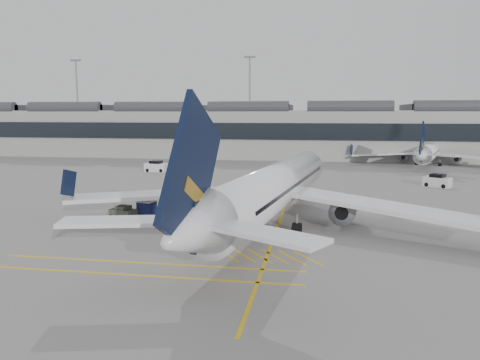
% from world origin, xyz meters
% --- Properties ---
extents(ground, '(220.00, 220.00, 0.00)m').
position_xyz_m(ground, '(0.00, 0.00, 0.00)').
color(ground, gray).
rests_on(ground, ground).
extents(terminal, '(200.00, 20.45, 12.40)m').
position_xyz_m(terminal, '(0.00, 71.93, 6.14)').
color(terminal, '#9E9E99').
rests_on(terminal, ground).
extents(light_masts, '(113.00, 0.60, 25.45)m').
position_xyz_m(light_masts, '(-1.67, 86.00, 14.49)').
color(light_masts, slate).
rests_on(light_masts, ground).
extents(apron_markings, '(0.25, 60.00, 0.01)m').
position_xyz_m(apron_markings, '(10.00, 10.00, 0.01)').
color(apron_markings, gold).
rests_on(apron_markings, ground).
extents(airliner_main, '(40.36, 44.41, 11.86)m').
position_xyz_m(airliner_main, '(9.39, 2.72, 3.49)').
color(airliner_main, white).
rests_on(airliner_main, ground).
extents(airliner_far, '(29.82, 33.09, 9.11)m').
position_xyz_m(airliner_far, '(35.93, 59.42, 2.68)').
color(airliner_far, white).
rests_on(airliner_far, ground).
extents(belt_loader, '(4.69, 3.09, 1.88)m').
position_xyz_m(belt_loader, '(3.62, 5.83, 0.55)').
color(belt_loader, beige).
rests_on(belt_loader, ground).
extents(baggage_cart_a, '(2.09, 1.90, 1.81)m').
position_xyz_m(baggage_cart_a, '(2.57, 2.09, 0.97)').
color(baggage_cart_a, gray).
rests_on(baggage_cart_a, ground).
extents(baggage_cart_b, '(1.87, 1.64, 1.73)m').
position_xyz_m(baggage_cart_b, '(3.73, 4.22, 0.93)').
color(baggage_cart_b, gray).
rests_on(baggage_cart_b, ground).
extents(baggage_cart_c, '(2.14, 1.93, 1.88)m').
position_xyz_m(baggage_cart_c, '(2.40, 3.50, 1.01)').
color(baggage_cart_c, gray).
rests_on(baggage_cart_c, ground).
extents(baggage_cart_d, '(1.98, 1.75, 1.80)m').
position_xyz_m(baggage_cart_d, '(-3.32, 3.48, 0.97)').
color(baggage_cart_d, gray).
rests_on(baggage_cart_d, ground).
extents(ramp_agent_a, '(0.79, 0.76, 1.82)m').
position_xyz_m(ramp_agent_a, '(6.64, 9.45, 0.91)').
color(ramp_agent_a, '#F35C0C').
rests_on(ramp_agent_a, ground).
extents(ramp_agent_b, '(0.93, 0.83, 1.57)m').
position_xyz_m(ramp_agent_b, '(4.24, 2.51, 0.78)').
color(ramp_agent_b, '#FF5F0D').
rests_on(ramp_agent_b, ground).
extents(pushback_tug, '(2.90, 2.28, 1.42)m').
position_xyz_m(pushback_tug, '(-5.43, 2.57, 0.63)').
color(pushback_tug, '#4C5144').
rests_on(pushback_tug, ground).
extents(safety_cone_nose, '(0.35, 0.35, 0.49)m').
position_xyz_m(safety_cone_nose, '(10.59, 18.39, 0.25)').
color(safety_cone_nose, '#F24C0A').
rests_on(safety_cone_nose, ground).
extents(safety_cone_engine, '(0.33, 0.33, 0.46)m').
position_xyz_m(safety_cone_engine, '(15.20, 6.27, 0.23)').
color(safety_cone_engine, '#F24C0A').
rests_on(safety_cone_engine, ground).
extents(service_van_left, '(3.95, 2.13, 1.98)m').
position_xyz_m(service_van_left, '(-15.20, 39.49, 0.89)').
color(service_van_left, silver).
rests_on(service_van_left, ground).
extents(service_van_mid, '(2.50, 3.57, 1.67)m').
position_xyz_m(service_van_mid, '(9.62, 42.92, 0.75)').
color(service_van_mid, silver).
rests_on(service_van_mid, ground).
extents(service_van_right, '(3.99, 3.52, 1.85)m').
position_xyz_m(service_van_right, '(30.53, 29.63, 0.83)').
color(service_van_right, silver).
rests_on(service_van_right, ground).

